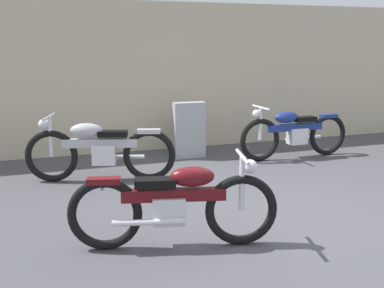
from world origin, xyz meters
name	(u,v)px	position (x,y,z in m)	size (l,w,h in m)	color
ground_plane	(282,216)	(0.00, 0.00, 0.00)	(40.00, 40.00, 0.00)	#47474C
building_wall	(178,76)	(0.00, 4.03, 1.35)	(18.00, 0.30, 2.71)	beige
stone_marker	(189,130)	(-0.09, 3.09, 0.49)	(0.55, 0.20, 0.97)	#9E9EA3
motorcycle_maroon	(176,204)	(-1.41, -0.40, 0.44)	(2.00, 0.73, 0.91)	black
motorcycle_blue	(294,133)	(1.62, 2.45, 0.45)	(2.09, 0.58, 0.94)	black
motorcycle_silver	(99,150)	(-1.78, 2.13, 0.47)	(2.09, 0.85, 0.97)	black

